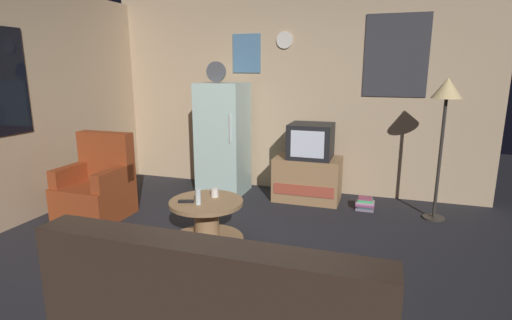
# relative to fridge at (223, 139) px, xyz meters

# --- Properties ---
(ground_plane) EXTENTS (12.00, 12.00, 0.00)m
(ground_plane) POSITION_rel_fridge_xyz_m (0.81, -1.96, -0.75)
(ground_plane) COLOR #232328
(wall_with_art) EXTENTS (5.20, 0.12, 2.77)m
(wall_with_art) POSITION_rel_fridge_xyz_m (0.82, 0.49, 0.64)
(wall_with_art) COLOR tan
(wall_with_art) RESTS_ON ground_plane
(fridge) EXTENTS (0.60, 0.62, 1.77)m
(fridge) POSITION_rel_fridge_xyz_m (0.00, 0.00, 0.00)
(fridge) COLOR silver
(fridge) RESTS_ON ground_plane
(tv_stand) EXTENTS (0.84, 0.53, 0.56)m
(tv_stand) POSITION_rel_fridge_xyz_m (1.16, 0.04, -0.47)
(tv_stand) COLOR #9E754C
(tv_stand) RESTS_ON ground_plane
(crt_tv) EXTENTS (0.54, 0.51, 0.44)m
(crt_tv) POSITION_rel_fridge_xyz_m (1.19, 0.04, 0.03)
(crt_tv) COLOR black
(crt_tv) RESTS_ON tv_stand
(standing_lamp) EXTENTS (0.32, 0.32, 1.59)m
(standing_lamp) POSITION_rel_fridge_xyz_m (2.67, -0.19, 0.60)
(standing_lamp) COLOR #332D28
(standing_lamp) RESTS_ON ground_plane
(coffee_table) EXTENTS (0.72, 0.72, 0.43)m
(coffee_table) POSITION_rel_fridge_xyz_m (0.47, -1.56, -0.54)
(coffee_table) COLOR #9E754C
(coffee_table) RESTS_ON ground_plane
(wine_glass) EXTENTS (0.05, 0.05, 0.15)m
(wine_glass) POSITION_rel_fridge_xyz_m (0.44, -1.68, -0.25)
(wine_glass) COLOR silver
(wine_glass) RESTS_ON coffee_table
(mug_ceramic_white) EXTENTS (0.08, 0.08, 0.09)m
(mug_ceramic_white) POSITION_rel_fridge_xyz_m (0.50, -1.42, -0.28)
(mug_ceramic_white) COLOR silver
(mug_ceramic_white) RESTS_ON coffee_table
(remote_control) EXTENTS (0.16, 0.09, 0.02)m
(remote_control) POSITION_rel_fridge_xyz_m (0.31, -1.67, -0.31)
(remote_control) COLOR black
(remote_control) RESTS_ON coffee_table
(armchair) EXTENTS (0.68, 0.68, 0.96)m
(armchair) POSITION_rel_fridge_xyz_m (-1.04, -1.31, -0.42)
(armchair) COLOR maroon
(armchair) RESTS_ON ground_plane
(book_stack) EXTENTS (0.22, 0.17, 0.16)m
(book_stack) POSITION_rel_fridge_xyz_m (1.91, -0.13, -0.68)
(book_stack) COLOR gray
(book_stack) RESTS_ON ground_plane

